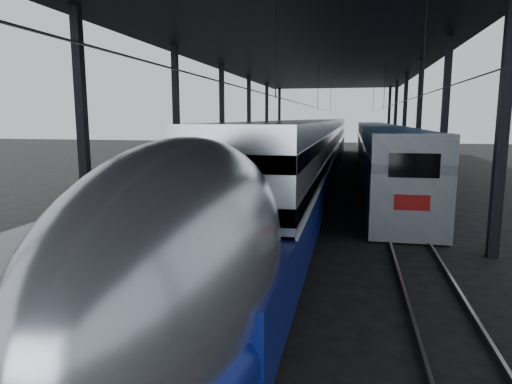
# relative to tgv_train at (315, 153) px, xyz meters

# --- Properties ---
(ground) EXTENTS (160.00, 160.00, 0.00)m
(ground) POSITION_rel_tgv_train_xyz_m (-2.00, -23.11, -2.15)
(ground) COLOR black
(ground) RESTS_ON ground
(platform) EXTENTS (6.00, 80.00, 1.00)m
(platform) POSITION_rel_tgv_train_xyz_m (-5.50, -3.11, -1.65)
(platform) COLOR #4C4C4F
(platform) RESTS_ON ground
(yellow_strip) EXTENTS (0.30, 80.00, 0.01)m
(yellow_strip) POSITION_rel_tgv_train_xyz_m (-2.70, -3.11, -1.15)
(yellow_strip) COLOR yellow
(yellow_strip) RESTS_ON platform
(rails) EXTENTS (6.52, 80.00, 0.16)m
(rails) POSITION_rel_tgv_train_xyz_m (2.50, -3.11, -2.07)
(rails) COLOR slate
(rails) RESTS_ON ground
(canopy) EXTENTS (18.00, 75.00, 9.47)m
(canopy) POSITION_rel_tgv_train_xyz_m (-0.10, -3.11, 6.97)
(canopy) COLOR black
(canopy) RESTS_ON ground
(tgv_train) EXTENTS (3.21, 65.20, 4.60)m
(tgv_train) POSITION_rel_tgv_train_xyz_m (0.00, 0.00, 0.00)
(tgv_train) COLOR #B2B4B9
(tgv_train) RESTS_ON ground
(second_train) EXTENTS (3.03, 56.05, 4.17)m
(second_train) POSITION_rel_tgv_train_xyz_m (5.00, 10.12, -0.04)
(second_train) COLOR navy
(second_train) RESTS_ON ground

